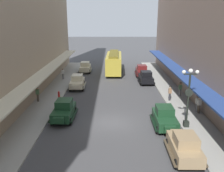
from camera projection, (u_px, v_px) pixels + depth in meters
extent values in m
plane|color=#424244|center=(112.00, 122.00, 22.88)|extent=(200.00, 200.00, 0.00)
cube|color=#99968E|center=(31.00, 122.00, 22.84)|extent=(3.00, 60.00, 0.15)
cube|color=#99968E|center=(193.00, 121.00, 22.88)|extent=(3.00, 60.00, 0.15)
cube|color=beige|center=(21.00, 91.00, 22.05)|extent=(1.80, 54.00, 0.16)
cube|color=navy|center=(203.00, 91.00, 22.09)|extent=(1.80, 54.00, 0.16)
cube|color=black|center=(145.00, 78.00, 36.06)|extent=(1.82, 3.95, 0.80)
cube|color=black|center=(145.00, 74.00, 35.62)|extent=(1.49, 1.74, 0.70)
cube|color=#8C9EA8|center=(145.00, 74.00, 35.62)|extent=(1.42, 1.71, 0.42)
cube|color=black|center=(143.00, 75.00, 38.10)|extent=(0.95, 0.39, 0.52)
cube|color=black|center=(138.00, 80.00, 36.12)|extent=(0.34, 3.52, 0.12)
cube|color=black|center=(151.00, 80.00, 36.18)|extent=(0.34, 3.52, 0.12)
cylinder|color=black|center=(138.00, 79.00, 37.46)|extent=(0.24, 0.69, 0.68)
cylinder|color=black|center=(149.00, 79.00, 37.51)|extent=(0.24, 0.69, 0.68)
cylinder|color=black|center=(141.00, 83.00, 34.83)|extent=(0.24, 0.69, 0.68)
cylinder|color=black|center=(152.00, 83.00, 34.88)|extent=(0.24, 0.69, 0.68)
cube|color=#193D23|center=(63.00, 112.00, 23.39)|extent=(1.80, 3.94, 0.80)
cube|color=#193D23|center=(63.00, 103.00, 23.43)|extent=(1.48, 1.74, 0.70)
cube|color=#8C9EA8|center=(63.00, 103.00, 23.43)|extent=(1.41, 1.70, 0.42)
cube|color=#193D23|center=(58.00, 120.00, 21.33)|extent=(0.94, 0.38, 0.52)
cube|color=black|center=(73.00, 115.00, 23.46)|extent=(0.33, 3.51, 0.12)
cube|color=black|center=(53.00, 115.00, 23.50)|extent=(0.33, 3.51, 0.12)
cylinder|color=black|center=(69.00, 122.00, 22.17)|extent=(0.24, 0.69, 0.68)
cylinder|color=black|center=(51.00, 122.00, 22.21)|extent=(0.24, 0.69, 0.68)
cylinder|color=black|center=(74.00, 111.00, 24.80)|extent=(0.24, 0.69, 0.68)
cylinder|color=black|center=(58.00, 110.00, 24.83)|extent=(0.24, 0.69, 0.68)
cube|color=#193D23|center=(164.00, 119.00, 21.72)|extent=(1.73, 3.91, 0.80)
cube|color=#193D23|center=(164.00, 110.00, 21.76)|extent=(1.45, 1.71, 0.70)
cube|color=#8C9EA8|center=(164.00, 110.00, 21.76)|extent=(1.38, 1.68, 0.42)
cube|color=#193D23|center=(169.00, 129.00, 19.66)|extent=(0.94, 0.37, 0.52)
cube|color=black|center=(175.00, 123.00, 21.80)|extent=(0.27, 3.51, 0.12)
cube|color=black|center=(153.00, 123.00, 21.81)|extent=(0.27, 3.51, 0.12)
cylinder|color=black|center=(177.00, 130.00, 20.51)|extent=(0.23, 0.68, 0.68)
cylinder|color=black|center=(157.00, 130.00, 20.52)|extent=(0.23, 0.68, 0.68)
cylinder|color=black|center=(170.00, 117.00, 23.14)|extent=(0.23, 0.68, 0.68)
cylinder|color=black|center=(152.00, 117.00, 23.15)|extent=(0.23, 0.68, 0.68)
cube|color=#997F5B|center=(183.00, 148.00, 16.99)|extent=(1.75, 3.92, 0.80)
cube|color=#997F5B|center=(185.00, 140.00, 16.55)|extent=(1.46, 1.72, 0.70)
cube|color=#8C9EA8|center=(185.00, 140.00, 16.55)|extent=(1.39, 1.68, 0.42)
cube|color=#997F5B|center=(176.00, 133.00, 19.03)|extent=(0.94, 0.37, 0.52)
cube|color=#4C3F2D|center=(169.00, 152.00, 17.08)|extent=(0.28, 3.51, 0.12)
cube|color=#4C3F2D|center=(197.00, 152.00, 17.07)|extent=(0.28, 3.51, 0.12)
cylinder|color=black|center=(167.00, 143.00, 18.42)|extent=(0.23, 0.68, 0.68)
cylinder|color=black|center=(189.00, 143.00, 18.41)|extent=(0.23, 0.68, 0.68)
cylinder|color=black|center=(176.00, 164.00, 15.79)|extent=(0.23, 0.68, 0.68)
cylinder|color=black|center=(201.00, 164.00, 15.78)|extent=(0.23, 0.68, 0.68)
cube|color=#591919|center=(141.00, 72.00, 40.53)|extent=(1.74, 3.92, 0.80)
cube|color=#591919|center=(141.00, 67.00, 40.08)|extent=(1.46, 1.72, 0.70)
cube|color=#8C9EA8|center=(141.00, 67.00, 40.08)|extent=(1.39, 1.68, 0.42)
cube|color=#591919|center=(140.00, 69.00, 42.56)|extent=(0.94, 0.37, 0.52)
cube|color=black|center=(135.00, 73.00, 40.62)|extent=(0.28, 3.51, 0.12)
cube|color=black|center=(147.00, 73.00, 40.60)|extent=(0.28, 3.51, 0.12)
cylinder|color=black|center=(135.00, 72.00, 41.95)|extent=(0.23, 0.68, 0.68)
cylinder|color=black|center=(145.00, 72.00, 41.94)|extent=(0.23, 0.68, 0.68)
cylinder|color=black|center=(137.00, 76.00, 39.33)|extent=(0.23, 0.68, 0.68)
cylinder|color=black|center=(147.00, 76.00, 39.31)|extent=(0.23, 0.68, 0.68)
cube|color=beige|center=(85.00, 68.00, 43.38)|extent=(1.74, 3.92, 0.80)
cube|color=beige|center=(84.00, 64.00, 42.93)|extent=(1.46, 1.71, 0.70)
cube|color=#8C9EA8|center=(84.00, 64.00, 42.93)|extent=(1.38, 1.68, 0.42)
cube|color=beige|center=(86.00, 65.00, 45.41)|extent=(0.94, 0.37, 0.52)
cube|color=#6D6856|center=(79.00, 70.00, 43.45)|extent=(0.27, 3.51, 0.12)
cube|color=#6D6856|center=(90.00, 70.00, 43.48)|extent=(0.27, 3.51, 0.12)
cylinder|color=black|center=(81.00, 69.00, 44.79)|extent=(0.23, 0.68, 0.68)
cylinder|color=black|center=(90.00, 69.00, 44.81)|extent=(0.23, 0.68, 0.68)
cylinder|color=black|center=(79.00, 72.00, 42.16)|extent=(0.23, 0.68, 0.68)
cylinder|color=black|center=(89.00, 72.00, 42.18)|extent=(0.23, 0.68, 0.68)
cube|color=beige|center=(77.00, 83.00, 33.50)|extent=(1.80, 3.94, 0.80)
cube|color=beige|center=(77.00, 77.00, 33.53)|extent=(1.48, 1.74, 0.70)
cube|color=#8C9EA8|center=(77.00, 77.00, 33.53)|extent=(1.41, 1.70, 0.42)
cube|color=beige|center=(75.00, 87.00, 31.43)|extent=(0.94, 0.38, 0.52)
cube|color=#6D6856|center=(84.00, 85.00, 33.61)|extent=(0.33, 3.52, 0.12)
cube|color=#6D6856|center=(70.00, 85.00, 33.55)|extent=(0.33, 3.52, 0.12)
cylinder|color=black|center=(82.00, 89.00, 32.31)|extent=(0.24, 0.69, 0.68)
cylinder|color=black|center=(69.00, 89.00, 32.27)|extent=(0.24, 0.69, 0.68)
cylinder|color=black|center=(84.00, 83.00, 34.94)|extent=(0.24, 0.69, 0.68)
cylinder|color=black|center=(72.00, 83.00, 34.89)|extent=(0.24, 0.69, 0.68)
cube|color=gold|center=(113.00, 63.00, 42.70)|extent=(2.78, 9.67, 2.70)
cube|color=brown|center=(113.00, 54.00, 42.28)|extent=(1.75, 8.68, 0.36)
cube|color=#8C9EA8|center=(113.00, 60.00, 42.57)|extent=(2.78, 8.90, 0.95)
cube|color=black|center=(113.00, 75.00, 40.35)|extent=(2.03, 1.26, 0.40)
cube|color=black|center=(114.00, 68.00, 45.89)|extent=(2.03, 1.26, 0.40)
cube|color=black|center=(185.00, 124.00, 21.63)|extent=(0.44, 0.44, 0.50)
cylinder|color=black|center=(188.00, 98.00, 21.00)|extent=(0.16, 0.16, 4.20)
cube|color=black|center=(190.00, 74.00, 20.43)|extent=(1.10, 0.10, 0.10)
sphere|color=white|center=(183.00, 72.00, 20.38)|extent=(0.32, 0.32, 0.32)
sphere|color=white|center=(196.00, 72.00, 20.38)|extent=(0.32, 0.32, 0.32)
sphere|color=white|center=(190.00, 71.00, 20.35)|extent=(0.36, 0.36, 0.36)
cylinder|color=black|center=(188.00, 93.00, 20.86)|extent=(0.64, 0.18, 0.64)
cylinder|color=silver|center=(188.00, 92.00, 20.96)|extent=(0.56, 0.02, 0.56)
cylinder|color=#B21E19|center=(58.00, 95.00, 29.15)|extent=(0.24, 0.24, 0.70)
sphere|color=#B21E19|center=(58.00, 92.00, 29.05)|extent=(0.20, 0.20, 0.20)
cylinder|color=slate|center=(196.00, 107.00, 24.97)|extent=(0.24, 0.24, 0.85)
cube|color=white|center=(197.00, 101.00, 24.78)|extent=(0.36, 0.22, 0.56)
sphere|color=#9E7051|center=(197.00, 97.00, 24.67)|extent=(0.22, 0.22, 0.22)
cylinder|color=black|center=(197.00, 96.00, 24.64)|extent=(0.28, 0.28, 0.04)
cylinder|color=#4C4238|center=(198.00, 109.00, 24.55)|extent=(0.24, 0.24, 0.85)
cube|color=white|center=(199.00, 102.00, 24.36)|extent=(0.36, 0.22, 0.56)
sphere|color=beige|center=(199.00, 98.00, 24.25)|extent=(0.22, 0.22, 0.22)
cylinder|color=black|center=(199.00, 97.00, 24.22)|extent=(0.28, 0.28, 0.04)
cylinder|color=slate|center=(62.00, 76.00, 37.92)|extent=(0.24, 0.24, 0.85)
cube|color=white|center=(62.00, 72.00, 37.73)|extent=(0.36, 0.22, 0.56)
sphere|color=brown|center=(62.00, 69.00, 37.62)|extent=(0.22, 0.22, 0.22)
cylinder|color=#2D2D33|center=(169.00, 97.00, 28.32)|extent=(0.24, 0.24, 0.85)
cube|color=#8C6647|center=(169.00, 91.00, 28.13)|extent=(0.36, 0.22, 0.56)
sphere|color=beige|center=(170.00, 87.00, 28.02)|extent=(0.22, 0.22, 0.22)
cylinder|color=black|center=(170.00, 86.00, 27.99)|extent=(0.28, 0.28, 0.04)
cylinder|color=#4C4238|center=(37.00, 98.00, 27.94)|extent=(0.24, 0.24, 0.85)
cube|color=#4C724C|center=(37.00, 92.00, 27.75)|extent=(0.36, 0.22, 0.56)
sphere|color=#9E7051|center=(36.00, 88.00, 27.64)|extent=(0.22, 0.22, 0.22)
cylinder|color=black|center=(36.00, 87.00, 27.61)|extent=(0.28, 0.28, 0.04)
cylinder|color=slate|center=(179.00, 93.00, 29.83)|extent=(0.24, 0.24, 0.85)
cube|color=#4C724C|center=(180.00, 87.00, 29.64)|extent=(0.36, 0.22, 0.56)
sphere|color=#9E7051|center=(180.00, 84.00, 29.53)|extent=(0.22, 0.22, 0.22)
cylinder|color=black|center=(180.00, 83.00, 29.49)|extent=(0.28, 0.28, 0.04)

